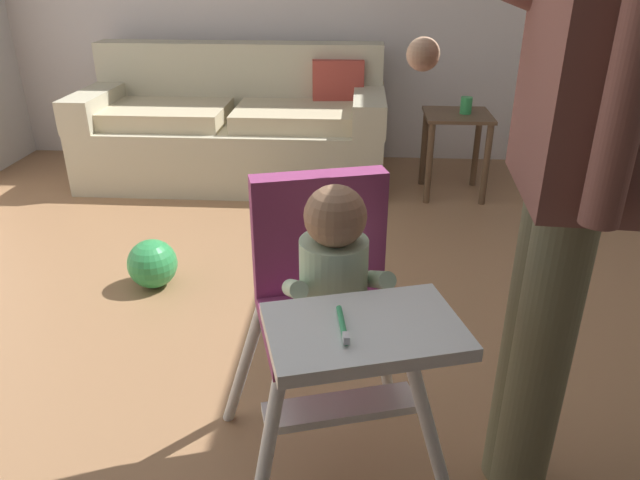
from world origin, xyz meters
name	(u,v)px	position (x,y,z in m)	size (l,w,h in m)	color
ground	(233,351)	(0.00, 0.00, -0.05)	(5.74, 6.51, 0.10)	#9D714C
couch	(237,129)	(-0.34, 1.96, 0.33)	(1.99, 0.86, 0.86)	beige
high_chair	(332,289)	(0.42, -0.63, 0.62)	(0.74, 0.83, 0.91)	white
adult_standing	(564,178)	(0.93, -0.66, 0.94)	(0.51, 0.52, 1.66)	#676749
toy_ball_second	(152,264)	(-0.44, 0.41, 0.11)	(0.23, 0.23, 0.23)	green
side_table	(456,136)	(1.08, 1.71, 0.38)	(0.40, 0.40, 0.52)	brown
sippy_cup	(466,105)	(1.13, 1.71, 0.57)	(0.07, 0.07, 0.10)	green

